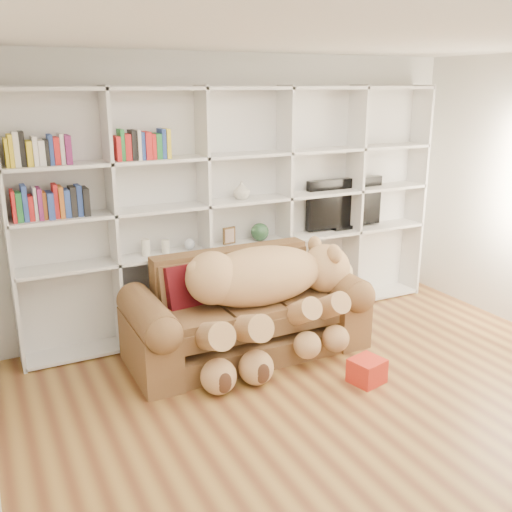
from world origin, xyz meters
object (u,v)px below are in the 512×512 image
gift_box (367,371)px  tv (344,204)px  teddy_bear (266,289)px  sofa (246,317)px

gift_box → tv: (0.89, 1.66, 1.04)m
teddy_bear → gift_box: teddy_bear is taller
sofa → gift_box: sofa is taller
teddy_bear → gift_box: size_ratio=6.91×
sofa → teddy_bear: bearing=-57.5°
gift_box → teddy_bear: bearing=123.4°
teddy_bear → tv: (1.42, 0.86, 0.48)m
sofa → tv: (1.54, 0.67, 0.79)m
tv → teddy_bear: bearing=-149.0°
gift_box → tv: bearing=61.9°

